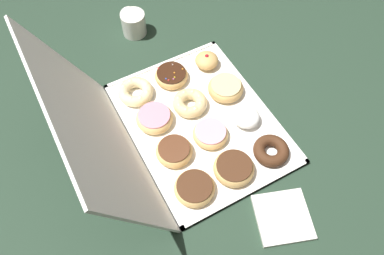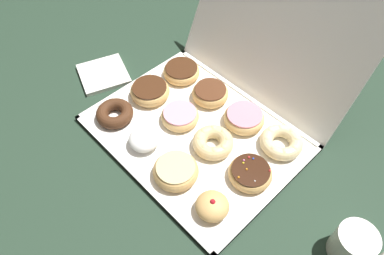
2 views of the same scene
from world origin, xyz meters
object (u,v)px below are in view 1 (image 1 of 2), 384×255
at_px(chocolate_frosted_donut_4, 233,169).
at_px(cruller_donut_6, 189,103).
at_px(sprinkle_donut_7, 170,76).
at_px(chocolate_frosted_donut_8, 194,188).
at_px(donut_box, 200,123).
at_px(cruller_donut_11, 136,92).
at_px(jelly_filled_donut_3, 207,60).
at_px(pink_frosted_donut_10, 155,118).
at_px(pink_frosted_donut_5, 209,134).
at_px(chocolate_frosted_donut_9, 174,151).
at_px(napkin_stack, 283,217).
at_px(glazed_ring_donut_2, 226,88).
at_px(powdered_filled_donut_1, 246,117).
at_px(coffee_mug, 133,23).
at_px(chocolate_cake_ring_donut_0, 271,151).

distance_m(chocolate_frosted_donut_4, cruller_donut_6, 0.27).
bearing_deg(sprinkle_donut_7, chocolate_frosted_donut_8, 162.52).
height_order(donut_box, chocolate_frosted_donut_4, chocolate_frosted_donut_4).
bearing_deg(chocolate_frosted_donut_8, cruller_donut_11, 0.76).
bearing_deg(jelly_filled_donut_3, chocolate_frosted_donut_4, 160.46).
height_order(chocolate_frosted_donut_4, pink_frosted_donut_10, same).
xyz_separation_m(pink_frosted_donut_5, chocolate_frosted_donut_9, (-0.00, 0.12, 0.00)).
height_order(pink_frosted_donut_10, napkin_stack, pink_frosted_donut_10).
relative_size(pink_frosted_donut_10, napkin_stack, 0.80).
height_order(donut_box, glazed_ring_donut_2, glazed_ring_donut_2).
xyz_separation_m(powdered_filled_donut_1, chocolate_frosted_donut_9, (0.00, 0.26, -0.00)).
bearing_deg(cruller_donut_6, powdered_filled_donut_1, -136.19).
bearing_deg(sprinkle_donut_7, glazed_ring_donut_2, -134.50).
bearing_deg(pink_frosted_donut_5, jelly_filled_donut_3, -28.30).
xyz_separation_m(sprinkle_donut_7, coffee_mug, (0.28, 0.01, 0.02)).
distance_m(donut_box, powdered_filled_donut_1, 0.15).
distance_m(donut_box, jelly_filled_donut_3, 0.25).
relative_size(powdered_filled_donut_1, sprinkle_donut_7, 0.75).
bearing_deg(pink_frosted_donut_10, jelly_filled_donut_3, -64.02).
relative_size(sprinkle_donut_7, chocolate_frosted_donut_8, 0.96).
xyz_separation_m(donut_box, cruller_donut_6, (0.07, 0.00, 0.03)).
bearing_deg(coffee_mug, glazed_ring_donut_2, -160.45).
height_order(chocolate_frosted_donut_4, pink_frosted_donut_5, chocolate_frosted_donut_4).
bearing_deg(chocolate_frosted_donut_9, cruller_donut_6, -42.96).
distance_m(donut_box, glazed_ring_donut_2, 0.15).
xyz_separation_m(chocolate_frosted_donut_4, cruller_donut_11, (0.40, 0.13, -0.00)).
relative_size(jelly_filled_donut_3, coffee_mug, 0.75).
distance_m(jelly_filled_donut_3, coffee_mug, 0.32).
height_order(powdered_filled_donut_1, pink_frosted_donut_10, powdered_filled_donut_1).
bearing_deg(glazed_ring_donut_2, cruller_donut_6, 88.52).
bearing_deg(chocolate_frosted_donut_4, pink_frosted_donut_10, 24.44).
xyz_separation_m(powdered_filled_donut_1, cruller_donut_6, (0.14, 0.13, -0.00)).
distance_m(pink_frosted_donut_10, napkin_stack, 0.49).
relative_size(chocolate_cake_ring_donut_0, pink_frosted_donut_5, 0.98).
bearing_deg(pink_frosted_donut_5, cruller_donut_6, -0.90).
bearing_deg(donut_box, chocolate_cake_ring_donut_0, -147.18).
xyz_separation_m(glazed_ring_donut_2, pink_frosted_donut_5, (-0.13, 0.14, -0.00)).
bearing_deg(powdered_filled_donut_1, pink_frosted_donut_5, 88.25).
bearing_deg(powdered_filled_donut_1, chocolate_frosted_donut_8, 116.72).
distance_m(jelly_filled_donut_3, chocolate_frosted_donut_8, 0.48).
bearing_deg(jelly_filled_donut_3, chocolate_cake_ring_donut_0, 178.96).
xyz_separation_m(pink_frosted_donut_5, sprinkle_donut_7, (0.27, 0.00, 0.00)).
relative_size(chocolate_cake_ring_donut_0, jelly_filled_donut_3, 1.33).
distance_m(powdered_filled_donut_1, napkin_stack, 0.33).
bearing_deg(cruller_donut_11, chocolate_frosted_donut_8, -179.24).
relative_size(jelly_filled_donut_3, chocolate_frosted_donut_9, 0.73).
xyz_separation_m(chocolate_cake_ring_donut_0, pink_frosted_donut_5, (0.14, 0.14, 0.00)).
xyz_separation_m(chocolate_cake_ring_donut_0, powdered_filled_donut_1, (0.14, 0.00, 0.00)).
distance_m(pink_frosted_donut_5, coffee_mug, 0.55).
distance_m(chocolate_frosted_donut_9, cruller_donut_11, 0.26).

